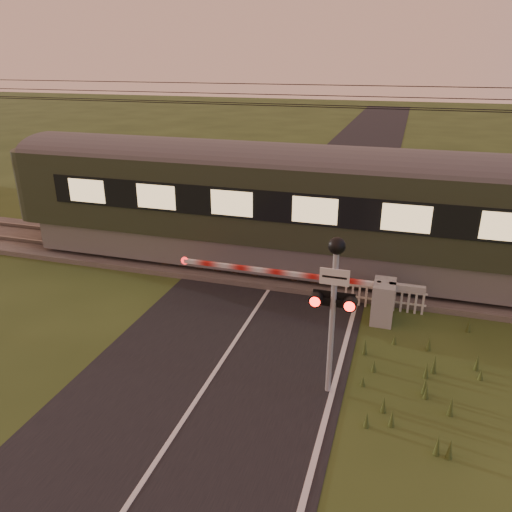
% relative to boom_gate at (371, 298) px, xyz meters
% --- Properties ---
extents(ground, '(160.00, 160.00, 0.00)m').
position_rel_boom_gate_xyz_m(ground, '(-3.22, -3.90, -0.66)').
color(ground, '#2E3F18').
rests_on(ground, ground).
extents(road, '(6.00, 140.00, 0.03)m').
position_rel_boom_gate_xyz_m(road, '(-3.20, -4.14, -0.65)').
color(road, black).
rests_on(road, ground).
extents(track_bed, '(140.00, 3.40, 0.39)m').
position_rel_boom_gate_xyz_m(track_bed, '(-3.22, 2.60, -0.59)').
color(track_bed, '#47423D').
rests_on(track_bed, ground).
extents(overhead_wires, '(120.00, 0.62, 0.62)m').
position_rel_boom_gate_xyz_m(overhead_wires, '(-3.22, 2.60, 5.07)').
color(overhead_wires, black).
rests_on(overhead_wires, ground).
extents(boom_gate, '(7.14, 0.91, 1.20)m').
position_rel_boom_gate_xyz_m(boom_gate, '(0.00, 0.00, 0.00)').
color(boom_gate, gray).
rests_on(boom_gate, ground).
extents(crossing_signal, '(0.92, 0.36, 3.61)m').
position_rel_boom_gate_xyz_m(crossing_signal, '(-0.58, -3.60, 1.82)').
color(crossing_signal, gray).
rests_on(crossing_signal, ground).
extents(picket_fence, '(2.39, 0.07, 0.81)m').
position_rel_boom_gate_xyz_m(picket_fence, '(0.31, 0.70, -0.25)').
color(picket_fence, silver).
rests_on(picket_fence, ground).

